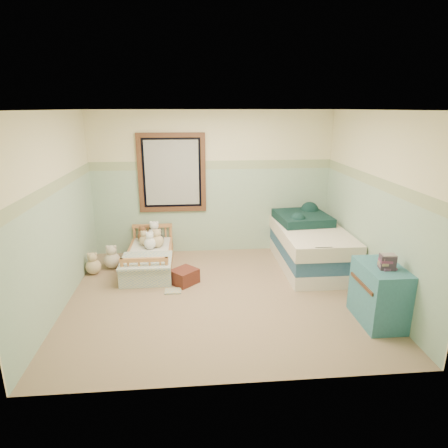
{
  "coord_description": "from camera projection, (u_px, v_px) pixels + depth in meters",
  "views": [
    {
      "loc": [
        -0.38,
        -4.82,
        2.53
      ],
      "look_at": [
        0.08,
        0.35,
        0.94
      ],
      "focal_mm": 30.57,
      "sensor_mm": 36.0,
      "label": 1
    }
  ],
  "objects": [
    {
      "name": "plush_floor_tan",
      "position": [
        93.0,
        267.0,
        6.02
      ],
      "size": [
        0.24,
        0.24,
        0.24
      ],
      "primitive_type": "sphere",
      "color": "beige",
      "rests_on": "floor"
    },
    {
      "name": "wall_back",
      "position": [
        212.0,
        183.0,
        6.71
      ],
      "size": [
        4.2,
        0.04,
        2.5
      ],
      "primitive_type": "cube",
      "color": "beige",
      "rests_on": "floor"
    },
    {
      "name": "floor_book",
      "position": [
        173.0,
        291.0,
        5.46
      ],
      "size": [
        0.24,
        0.18,
        0.02
      ],
      "primitive_type": "cube",
      "rotation": [
        0.0,
        0.0,
        0.01
      ],
      "color": "yellow",
      "rests_on": "floor"
    },
    {
      "name": "wall_right",
      "position": [
        375.0,
        206.0,
        5.17
      ],
      "size": [
        0.04,
        3.6,
        2.5
      ],
      "primitive_type": "cube",
      "color": "beige",
      "rests_on": "floor"
    },
    {
      "name": "extra_plush_1",
      "position": [
        157.0,
        241.0,
        6.33
      ],
      "size": [
        0.21,
        0.21,
        0.21
      ],
      "primitive_type": "sphere",
      "color": "beige",
      "rests_on": "toddler_mattress"
    },
    {
      "name": "extra_plush_2",
      "position": [
        150.0,
        243.0,
        6.25
      ],
      "size": [
        0.2,
        0.2,
        0.2
      ],
      "primitive_type": "sphere",
      "color": "white",
      "rests_on": "toddler_mattress"
    },
    {
      "name": "teal_blanket",
      "position": [
        302.0,
        218.0,
        6.49
      ],
      "size": [
        0.91,
        0.95,
        0.14
      ],
      "primitive_type": "cube",
      "rotation": [
        0.0,
        0.0,
        0.09
      ],
      "color": "black",
      "rests_on": "twin_mattress"
    },
    {
      "name": "wall_left",
      "position": [
        55.0,
        213.0,
        4.82
      ],
      "size": [
        0.04,
        3.6,
        2.5
      ],
      "primitive_type": "cube",
      "color": "beige",
      "rests_on": "floor"
    },
    {
      "name": "plush_bed_tan",
      "position": [
        144.0,
        240.0,
        6.41
      ],
      "size": [
        0.18,
        0.18,
        0.18
      ],
      "primitive_type": "sphere",
      "color": "beige",
      "rests_on": "toddler_mattress"
    },
    {
      "name": "patchwork_quilt",
      "position": [
        146.0,
        260.0,
        5.76
      ],
      "size": [
        0.76,
        0.7,
        0.03
      ],
      "primitive_type": "cube",
      "color": "#618BC3",
      "rests_on": "toddler_mattress"
    },
    {
      "name": "red_pillow",
      "position": [
        184.0,
        276.0,
        5.7
      ],
      "size": [
        0.47,
        0.47,
        0.22
      ],
      "primitive_type": "cube",
      "rotation": [
        0.0,
        0.0,
        0.76
      ],
      "color": "maroon",
      "rests_on": "floor"
    },
    {
      "name": "twin_bed_frame",
      "position": [
        308.0,
        258.0,
        6.39
      ],
      "size": [
        0.98,
        1.95,
        0.22
      ],
      "primitive_type": "cube",
      "color": "white",
      "rests_on": "floor"
    },
    {
      "name": "twin_boxspring",
      "position": [
        309.0,
        246.0,
        6.33
      ],
      "size": [
        0.98,
        1.95,
        0.22
      ],
      "primitive_type": "cube",
      "color": "navy",
      "rests_on": "twin_bed_frame"
    },
    {
      "name": "toddler_mattress",
      "position": [
        149.0,
        254.0,
        6.2
      ],
      "size": [
        0.64,
        1.34,
        0.12
      ],
      "primitive_type": "cube",
      "color": "white",
      "rests_on": "toddler_bed_frame"
    },
    {
      "name": "window_blinds",
      "position": [
        172.0,
        173.0,
        6.56
      ],
      "size": [
        0.92,
        0.01,
        1.12
      ],
      "primitive_type": "cube",
      "color": "beige",
      "rests_on": "window_frame"
    },
    {
      "name": "toddler_bed_frame",
      "position": [
        150.0,
        263.0,
        6.24
      ],
      "size": [
        0.7,
        1.4,
        0.18
      ],
      "primitive_type": "cube",
      "color": "#C27940",
      "rests_on": "floor"
    },
    {
      "name": "twin_mattress",
      "position": [
        310.0,
        233.0,
        6.27
      ],
      "size": [
        1.02,
        1.99,
        0.22
      ],
      "primitive_type": "cube",
      "color": "#F0E5C8",
      "rests_on": "twin_boxspring"
    },
    {
      "name": "window_frame",
      "position": [
        172.0,
        173.0,
        6.55
      ],
      "size": [
        1.16,
        0.06,
        1.36
      ],
      "primitive_type": "cube",
      "color": "#442716",
      "rests_on": "wall_back"
    },
    {
      "name": "extra_plush_0",
      "position": [
        154.0,
        235.0,
        6.65
      ],
      "size": [
        0.2,
        0.2,
        0.2
      ],
      "primitive_type": "sphere",
      "color": "black",
      "rests_on": "toddler_mattress"
    },
    {
      "name": "plush_floor_cream",
      "position": [
        112.0,
        260.0,
        6.24
      ],
      "size": [
        0.27,
        0.27,
        0.27
      ],
      "primitive_type": "sphere",
      "color": "beige",
      "rests_on": "floor"
    },
    {
      "name": "wall_front",
      "position": [
        237.0,
        263.0,
        3.28
      ],
      "size": [
        4.2,
        0.04,
        2.5
      ],
      "primitive_type": "cube",
      "color": "beige",
      "rests_on": "floor"
    },
    {
      "name": "plush_bed_dark",
      "position": [
        158.0,
        239.0,
        6.43
      ],
      "size": [
        0.19,
        0.19,
        0.19
      ],
      "primitive_type": "sphere",
      "color": "black",
      "rests_on": "toddler_mattress"
    },
    {
      "name": "book_stack",
      "position": [
        387.0,
        262.0,
        4.4
      ],
      "size": [
        0.19,
        0.16,
        0.17
      ],
      "primitive_type": "cube",
      "rotation": [
        0.0,
        0.0,
        -0.2
      ],
      "color": "#4E2324",
      "rests_on": "dresser"
    },
    {
      "name": "floor",
      "position": [
        221.0,
        296.0,
        5.36
      ],
      "size": [
        4.2,
        3.6,
        0.02
      ],
      "primitive_type": "cube",
      "color": "brown",
      "rests_on": "ground"
    },
    {
      "name": "dresser",
      "position": [
        379.0,
        294.0,
        4.61
      ],
      "size": [
        0.46,
        0.73,
        0.73
      ],
      "primitive_type": "cube",
      "color": "teal",
      "rests_on": "floor"
    },
    {
      "name": "plush_bed_white",
      "position": [
        154.0,
        234.0,
        6.63
      ],
      "size": [
        0.24,
        0.24,
        0.24
      ],
      "primitive_type": "sphere",
      "color": "white",
      "rests_on": "toddler_mattress"
    },
    {
      "name": "border_strip",
      "position": [
        212.0,
        165.0,
        6.6
      ],
      "size": [
        4.2,
        0.01,
        0.15
      ],
      "primitive_type": "cube",
      "color": "#4A6B54",
      "rests_on": "wall_back"
    },
    {
      "name": "wainscot_mint",
      "position": [
        213.0,
        211.0,
        6.84
      ],
      "size": [
        4.2,
        0.01,
        1.5
      ],
      "primitive_type": "cube",
      "color": "#93AF98",
      "rests_on": "floor"
    },
    {
      "name": "plush_bed_brown",
      "position": [
        143.0,
        236.0,
        6.62
      ],
      "size": [
        0.19,
        0.19,
        0.19
      ],
      "primitive_type": "sphere",
      "color": "brown",
      "rests_on": "toddler_mattress"
    },
    {
      "name": "ceiling",
      "position": [
        220.0,
        109.0,
        4.63
      ],
      "size": [
        4.2,
        3.6,
        0.02
      ],
      "primitive_type": "cube",
      "color": "white",
      "rests_on": "wall_back"
    }
  ]
}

